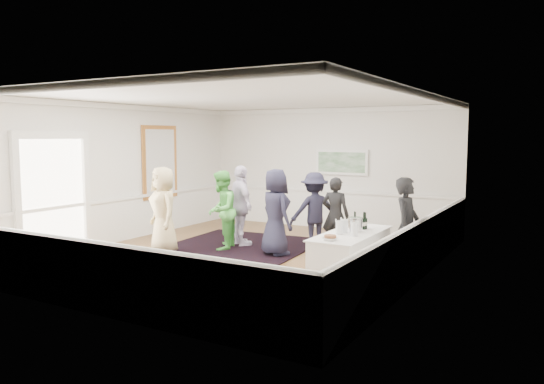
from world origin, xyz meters
The scene contains 23 objects.
floor centered at (0.00, 0.00, 0.00)m, with size 8.00×8.00×0.00m, color brown.
ceiling centered at (0.00, 0.00, 3.20)m, with size 7.00×8.00×0.02m, color white.
wall_left centered at (-3.50, 0.00, 1.60)m, with size 0.02×8.00×3.20m, color white.
wall_right centered at (3.50, 0.00, 1.60)m, with size 0.02×8.00×3.20m, color white.
wall_back centered at (0.00, 4.00, 1.60)m, with size 7.00×0.02×3.20m, color white.
wall_front centered at (0.00, -4.00, 1.60)m, with size 7.00×0.02×3.20m, color white.
wainscoting centered at (0.00, 0.00, 0.50)m, with size 7.00×8.00×1.00m, color white, non-canonical shape.
mirror centered at (-3.45, 1.30, 1.80)m, with size 0.05×1.25×1.85m.
doorway centered at (-3.45, -1.90, 1.42)m, with size 0.10×1.78×2.56m.
landscape_painting centered at (0.40, 3.95, 1.78)m, with size 1.44×0.06×0.66m.
area_rug centered at (-0.68, 0.40, 0.01)m, with size 3.06×4.02×0.02m, color black.
serving_table centered at (2.49, -0.62, 0.42)m, with size 0.79×2.06×0.83m.
bartender centered at (3.20, 0.18, 0.87)m, with size 0.64×0.42×1.74m, color black.
guest_tan centered at (-1.74, -0.54, 0.91)m, with size 0.89×0.58×1.82m, color tan.
guest_green centered at (-0.91, 0.38, 0.86)m, with size 0.83×0.65×1.72m, color #57C44E.
guest_lilac centered at (-0.75, 0.91, 0.90)m, with size 1.06×0.44×1.81m, color silver.
guest_dark_a centered at (0.79, 1.49, 0.84)m, with size 1.08×0.62×1.67m, color #1D1C2F.
guest_dark_b centered at (1.38, 1.27, 0.81)m, with size 0.59×0.39×1.61m, color black.
guest_navy centered at (0.39, 0.48, 0.90)m, with size 0.87×0.57×1.79m, color #1D1C2F.
wine_bottles centered at (2.48, -0.18, 0.99)m, with size 0.28×0.19×0.31m.
juice_pitchers centered at (2.46, -0.79, 0.95)m, with size 0.40×0.33×0.24m.
ice_bucket centered at (2.51, -0.50, 0.95)m, with size 0.26×0.26×0.24m, color silver.
nut_bowl centered at (2.44, -1.40, 0.87)m, with size 0.24×0.24×0.08m.
Camera 1 is at (5.73, -8.92, 2.45)m, focal length 35.00 mm.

